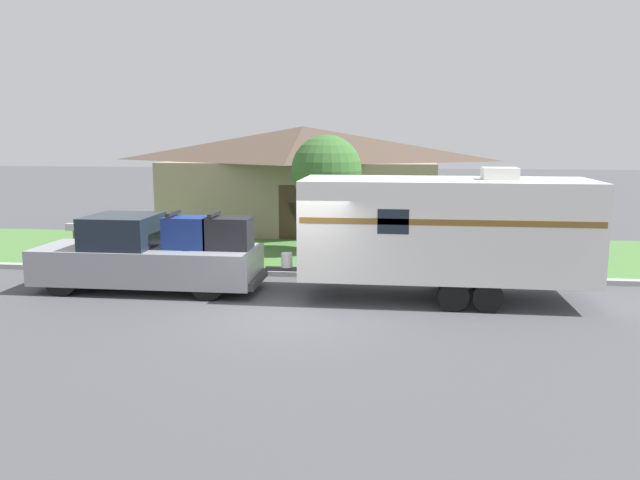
{
  "coord_description": "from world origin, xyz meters",
  "views": [
    {
      "loc": [
        2.25,
        -13.33,
        3.99
      ],
      "look_at": [
        0.43,
        1.73,
        1.4
      ],
      "focal_mm": 35.0,
      "sensor_mm": 36.0,
      "label": 1
    }
  ],
  "objects": [
    {
      "name": "ground_plane",
      "position": [
        0.0,
        0.0,
        0.0
      ],
      "size": [
        120.0,
        120.0,
        0.0
      ],
      "primitive_type": "plane",
      "color": "#47474C"
    },
    {
      "name": "curb_strip",
      "position": [
        0.0,
        3.75,
        0.07
      ],
      "size": [
        80.0,
        0.3,
        0.14
      ],
      "color": "#999993",
      "rests_on": "ground_plane"
    },
    {
      "name": "lawn_strip",
      "position": [
        0.0,
        7.4,
        0.01
      ],
      "size": [
        80.0,
        7.0,
        0.03
      ],
      "color": "#477538",
      "rests_on": "ground_plane"
    },
    {
      "name": "house_across_street",
      "position": [
        -1.61,
        12.69,
        2.22
      ],
      "size": [
        11.64,
        6.51,
        4.3
      ],
      "color": "gray",
      "rests_on": "ground_plane"
    },
    {
      "name": "pickup_truck",
      "position": [
        -3.97,
        1.73,
        0.89
      ],
      "size": [
        5.79,
        1.94,
        2.05
      ],
      "color": "black",
      "rests_on": "ground_plane"
    },
    {
      "name": "travel_trailer",
      "position": [
        3.46,
        1.73,
        1.75
      ],
      "size": [
        7.81,
        2.39,
        3.21
      ],
      "color": "black",
      "rests_on": "ground_plane"
    },
    {
      "name": "mailbox",
      "position": [
        -7.68,
        4.8,
        0.95
      ],
      "size": [
        0.48,
        0.2,
        1.24
      ],
      "color": "brown",
      "rests_on": "ground_plane"
    },
    {
      "name": "tree_in_yard",
      "position": [
        -0.02,
        7.18,
        2.79
      ],
      "size": [
        2.33,
        2.33,
        3.97
      ],
      "color": "brown",
      "rests_on": "ground_plane"
    }
  ]
}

